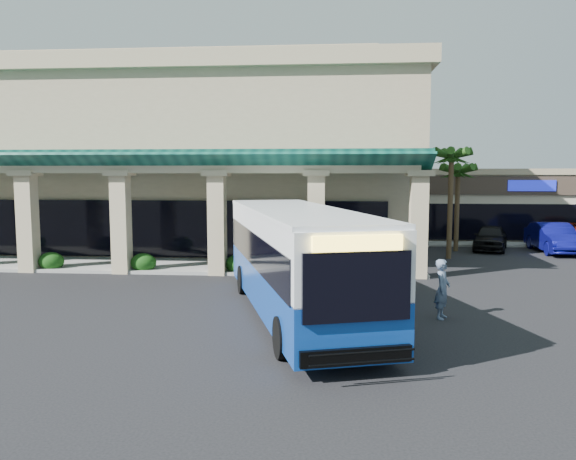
# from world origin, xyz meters

# --- Properties ---
(ground) EXTENTS (110.00, 110.00, 0.00)m
(ground) POSITION_xyz_m (0.00, 0.00, 0.00)
(ground) COLOR black
(main_building) EXTENTS (30.80, 14.80, 11.35)m
(main_building) POSITION_xyz_m (-8.00, 16.00, 5.67)
(main_building) COLOR tan
(main_building) RESTS_ON ground
(arcade) EXTENTS (30.00, 6.20, 5.70)m
(arcade) POSITION_xyz_m (-8.00, 6.80, 2.85)
(arcade) COLOR #0B4338
(arcade) RESTS_ON ground
(strip_mall) EXTENTS (22.50, 12.50, 4.90)m
(strip_mall) POSITION_xyz_m (18.00, 24.00, 2.45)
(strip_mall) COLOR beige
(strip_mall) RESTS_ON ground
(palm_0) EXTENTS (2.40, 2.40, 6.60)m
(palm_0) POSITION_xyz_m (8.50, 11.00, 3.30)
(palm_0) COLOR #1C4211
(palm_0) RESTS_ON ground
(palm_1) EXTENTS (2.40, 2.40, 5.80)m
(palm_1) POSITION_xyz_m (9.50, 14.00, 2.90)
(palm_1) COLOR #1C4211
(palm_1) RESTS_ON ground
(broadleaf_tree) EXTENTS (2.60, 2.60, 4.81)m
(broadleaf_tree) POSITION_xyz_m (7.50, 19.00, 2.41)
(broadleaf_tree) COLOR #11370C
(broadleaf_tree) RESTS_ON ground
(transit_bus) EXTENTS (6.41, 12.85, 3.50)m
(transit_bus) POSITION_xyz_m (1.12, -1.83, 1.75)
(transit_bus) COLOR #0F3FA3
(transit_bus) RESTS_ON ground
(pedestrian) EXTENTS (0.70, 0.82, 1.92)m
(pedestrian) POSITION_xyz_m (5.78, -1.84, 0.96)
(pedestrian) COLOR slate
(pedestrian) RESTS_ON ground
(car_silver) EXTENTS (3.10, 4.81, 1.52)m
(car_silver) POSITION_xyz_m (11.65, 14.62, 0.76)
(car_silver) COLOR black
(car_silver) RESTS_ON ground
(car_white) EXTENTS (1.89, 5.27, 1.73)m
(car_white) POSITION_xyz_m (15.03, 13.89, 0.86)
(car_white) COLOR #0B0C67
(car_white) RESTS_ON ground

